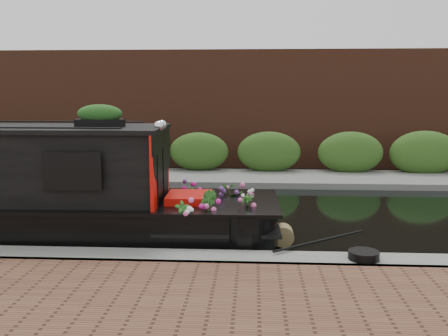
{
  "coord_description": "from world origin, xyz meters",
  "views": [
    {
      "loc": [
        1.59,
        -10.28,
        2.65
      ],
      "look_at": [
        1.01,
        -0.6,
        1.13
      ],
      "focal_mm": 40.0,
      "sensor_mm": 36.0,
      "label": 1
    }
  ],
  "objects": [
    {
      "name": "near_bank_coping",
      "position": [
        0.0,
        -3.3,
        0.0
      ],
      "size": [
        40.0,
        0.6,
        0.5
      ],
      "primitive_type": "cube",
      "color": "slate",
      "rests_on": "ground"
    },
    {
      "name": "rope_fender",
      "position": [
        2.11,
        -1.93,
        0.18
      ],
      "size": [
        0.35,
        0.34,
        0.35
      ],
      "primitive_type": "cylinder",
      "rotation": [
        1.57,
        0.0,
        0.0
      ],
      "color": "olive",
      "rests_on": "ground"
    },
    {
      "name": "coiled_mooring_rope",
      "position": [
        3.18,
        -3.31,
        0.31
      ],
      "size": [
        0.44,
        0.44,
        0.12
      ],
      "primitive_type": "cylinder",
      "color": "black",
      "rests_on": "near_bank_coping"
    },
    {
      "name": "far_hedge",
      "position": [
        0.0,
        5.1,
        0.0
      ],
      "size": [
        40.0,
        1.1,
        2.8
      ],
      "primitive_type": "cube",
      "color": "#31561C",
      "rests_on": "ground"
    },
    {
      "name": "far_brick_wall",
      "position": [
        0.0,
        7.2,
        0.0
      ],
      "size": [
        40.0,
        1.0,
        8.0
      ],
      "primitive_type": "cube",
      "color": "#592E1E",
      "rests_on": "ground"
    },
    {
      "name": "far_bank_path",
      "position": [
        0.0,
        4.2,
        0.0
      ],
      "size": [
        40.0,
        2.4,
        0.34
      ],
      "primitive_type": "cube",
      "color": "slate",
      "rests_on": "ground"
    },
    {
      "name": "ground",
      "position": [
        0.0,
        0.0,
        0.0
      ],
      "size": [
        80.0,
        80.0,
        0.0
      ],
      "primitive_type": "plane",
      "color": "black",
      "rests_on": "ground"
    }
  ]
}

